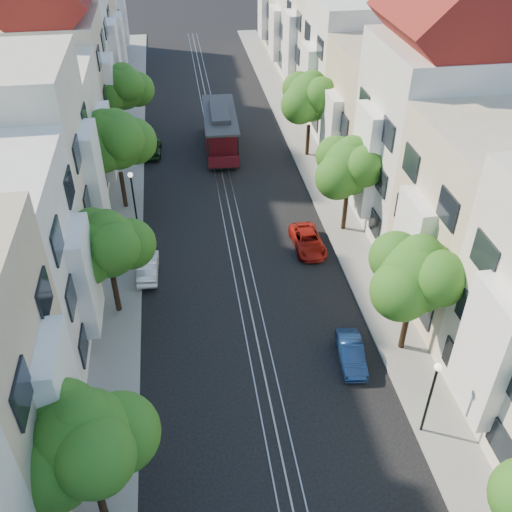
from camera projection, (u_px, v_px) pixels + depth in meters
name	position (u px, v px, depth m)	size (l,w,h in m)	color
ground	(223.00, 179.00, 43.48)	(200.00, 200.00, 0.00)	black
sidewalk_east	(316.00, 172.00, 44.30)	(2.50, 80.00, 0.12)	gray
sidewalk_west	(127.00, 186.00, 42.58)	(2.50, 80.00, 0.12)	gray
rail_left	(216.00, 180.00, 43.40)	(0.06, 80.00, 0.02)	gray
rail_slot	(223.00, 179.00, 43.47)	(0.06, 80.00, 0.02)	gray
rail_right	(230.00, 179.00, 43.54)	(0.06, 80.00, 0.02)	gray
lane_line	(223.00, 179.00, 43.47)	(0.08, 80.00, 0.01)	tan
townhouses_east	(382.00, 106.00, 41.72)	(7.75, 72.00, 12.00)	beige
townhouses_west	(48.00, 127.00, 38.97)	(7.75, 72.00, 11.76)	silver
tree_e_b	(417.00, 276.00, 26.41)	(4.93, 4.08, 6.68)	black
tree_e_c	(351.00, 168.00, 35.22)	(4.84, 3.99, 6.52)	black
tree_e_d	(311.00, 98.00, 43.80)	(5.01, 4.16, 6.85)	black
tree_w_a	(86.00, 444.00, 19.14)	(4.93, 4.08, 6.68)	black
tree_w_b	(108.00, 246.00, 28.87)	(4.72, 3.87, 6.27)	black
tree_w_c	(117.00, 141.00, 37.21)	(5.13, 4.28, 7.09)	black
tree_w_d	(124.00, 88.00, 46.22)	(4.84, 3.99, 6.52)	black
lamp_east	(432.00, 388.00, 23.47)	(0.32, 0.32, 4.16)	black
lamp_west	(133.00, 193.00, 36.27)	(0.32, 0.32, 4.16)	black
cable_car	(220.00, 128.00, 46.50)	(2.93, 8.43, 3.20)	black
parked_car_e_mid	(351.00, 353.00, 28.21)	(1.13, 3.23, 1.06)	#0E2146
parked_car_e_far	(308.00, 241.00, 35.99)	(1.79, 3.88, 1.08)	#9C160E
parked_car_w_mid	(148.00, 267.00, 33.78)	(1.17, 3.35, 1.10)	silver
parked_car_w_far	(152.00, 147.00, 46.58)	(1.47, 3.64, 1.24)	black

